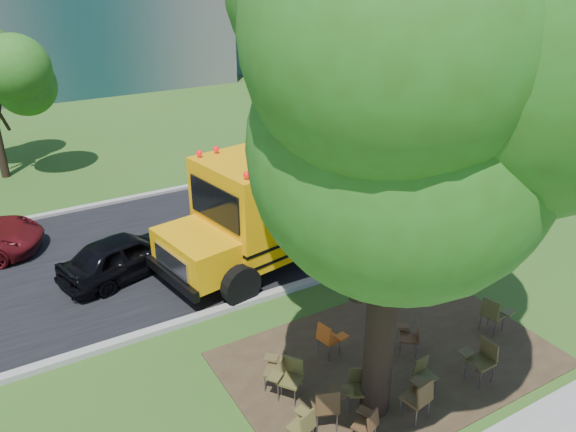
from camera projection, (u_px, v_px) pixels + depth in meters
ground at (339, 361)px, 12.22m from camera, size 160.00×160.00×0.00m
dirt_patch at (390, 359)px, 12.28m from camera, size 7.00×4.50×0.03m
asphalt_road at (211, 235)px, 17.69m from camera, size 80.00×8.00×0.04m
kerb_near at (272, 294)px, 14.53m from camera, size 80.00×0.25×0.14m
kerb_far at (167, 191)px, 20.87m from camera, size 80.00×0.25×0.14m
bg_tree_3 at (309, 31)px, 24.72m from camera, size 5.60×5.60×7.84m
bg_tree_4 at (456, 37)px, 27.90m from camera, size 5.00×5.00×6.85m
main_tree at (398, 117)px, 8.50m from camera, size 7.20×7.20×9.41m
school_bus at (366, 170)px, 17.85m from camera, size 13.21×4.88×3.17m
chair_0 at (303, 424)px, 9.91m from camera, size 0.56×0.63×0.83m
chair_1 at (327, 404)px, 10.23m from camera, size 0.77×0.61×0.97m
chair_2 at (367, 423)px, 9.97m from camera, size 0.53×0.61×0.78m
chair_3 at (358, 385)px, 10.79m from camera, size 0.71×0.56×0.85m
chair_4 at (420, 395)px, 10.45m from camera, size 0.63×0.64×0.94m
chair_5 at (424, 373)px, 11.16m from camera, size 0.51×0.48×0.78m
chair_6 at (482, 356)px, 11.45m from camera, size 0.57×0.62×0.96m
chair_7 at (494, 312)px, 12.90m from camera, size 0.64×0.63×0.93m
chair_8 at (278, 367)px, 11.24m from camera, size 0.59×0.75×0.87m
chair_9 at (290, 375)px, 10.99m from camera, size 0.77×0.61×0.91m
chair_10 at (328, 337)px, 12.15m from camera, size 0.59×0.57×0.85m
chair_11 at (412, 334)px, 12.24m from camera, size 0.58×0.74×0.86m
black_car at (125, 255)px, 15.29m from camera, size 3.88×2.43×1.23m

